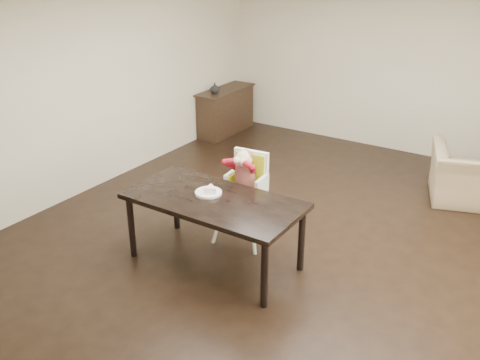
{
  "coord_description": "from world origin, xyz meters",
  "views": [
    {
      "loc": [
        2.39,
        -4.8,
        3.1
      ],
      "look_at": [
        -0.4,
        -0.5,
        0.83
      ],
      "focal_mm": 40.0,
      "sensor_mm": 36.0,
      "label": 1
    }
  ],
  "objects_px": {
    "dining_table": "(214,206)",
    "armchair": "(478,167)",
    "high_chair": "(246,176)",
    "sideboard": "(226,111)"
  },
  "relations": [
    {
      "from": "dining_table",
      "to": "high_chair",
      "type": "distance_m",
      "value": 0.63
    },
    {
      "from": "armchair",
      "to": "sideboard",
      "type": "height_order",
      "value": "armchair"
    },
    {
      "from": "high_chair",
      "to": "armchair",
      "type": "height_order",
      "value": "high_chair"
    },
    {
      "from": "dining_table",
      "to": "sideboard",
      "type": "height_order",
      "value": "sideboard"
    },
    {
      "from": "dining_table",
      "to": "armchair",
      "type": "height_order",
      "value": "armchair"
    },
    {
      "from": "dining_table",
      "to": "armchair",
      "type": "relative_size",
      "value": 1.61
    },
    {
      "from": "high_chair",
      "to": "armchair",
      "type": "relative_size",
      "value": 0.97
    },
    {
      "from": "high_chair",
      "to": "sideboard",
      "type": "bearing_deg",
      "value": 122.62
    },
    {
      "from": "high_chair",
      "to": "sideboard",
      "type": "height_order",
      "value": "high_chair"
    },
    {
      "from": "armchair",
      "to": "high_chair",
      "type": "bearing_deg",
      "value": 32.05
    }
  ]
}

